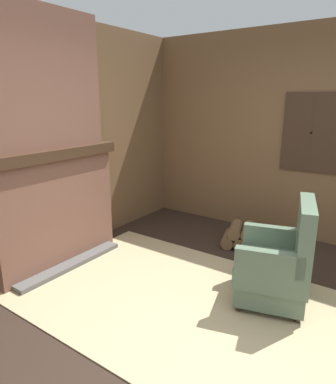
# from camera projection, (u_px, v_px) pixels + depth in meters

# --- Properties ---
(ground_plane) EXTENTS (14.00, 14.00, 0.00)m
(ground_plane) POSITION_uv_depth(u_px,v_px,m) (230.00, 332.00, 2.74)
(ground_plane) COLOR #2D2119
(wood_panel_wall_left) EXTENTS (0.06, 5.25, 2.69)m
(wood_panel_wall_left) POSITION_uv_depth(u_px,v_px,m) (35.00, 143.00, 3.68)
(wood_panel_wall_left) COLOR brown
(wood_panel_wall_left) RESTS_ON ground
(wood_panel_wall_back) EXTENTS (5.25, 0.09, 2.69)m
(wood_panel_wall_back) POSITION_uv_depth(u_px,v_px,m) (317.00, 137.00, 4.24)
(wood_panel_wall_back) COLOR brown
(wood_panel_wall_back) RESTS_ON ground
(fireplace_hearth) EXTENTS (0.54, 1.57, 1.31)m
(fireplace_hearth) POSITION_uv_depth(u_px,v_px,m) (53.00, 208.00, 3.75)
(fireplace_hearth) COLOR brown
(fireplace_hearth) RESTS_ON ground
(chimney_breast) EXTENTS (0.29, 1.29, 1.36)m
(chimney_breast) POSITION_uv_depth(u_px,v_px,m) (41.00, 80.00, 3.40)
(chimney_breast) COLOR brown
(chimney_breast) RESTS_ON fireplace_hearth
(area_rug) EXTENTS (3.66, 2.00, 0.01)m
(area_rug) POSITION_uv_depth(u_px,v_px,m) (211.00, 312.00, 3.00)
(area_rug) COLOR tan
(area_rug) RESTS_ON ground
(armchair) EXTENTS (0.77, 0.81, 0.97)m
(armchair) POSITION_uv_depth(u_px,v_px,m) (277.00, 266.00, 3.07)
(armchair) COLOR #516651
(armchair) RESTS_ON ground
(firewood_stack) EXTENTS (0.56, 0.50, 0.29)m
(firewood_stack) POSITION_uv_depth(u_px,v_px,m) (241.00, 236.00, 4.31)
(firewood_stack) COLOR brown
(firewood_stack) RESTS_ON ground
(storage_case) EXTENTS (0.15, 0.28, 0.12)m
(storage_case) POSITION_uv_depth(u_px,v_px,m) (73.00, 139.00, 3.88)
(storage_case) COLOR brown
(storage_case) RESTS_ON fireplace_hearth
(decorative_plate_on_mantel) EXTENTS (0.06, 0.23, 0.23)m
(decorative_plate_on_mantel) POSITION_uv_depth(u_px,v_px,m) (49.00, 136.00, 3.64)
(decorative_plate_on_mantel) COLOR #336093
(decorative_plate_on_mantel) RESTS_ON fireplace_hearth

